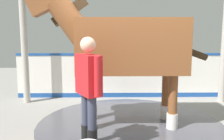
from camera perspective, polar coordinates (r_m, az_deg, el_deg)
ground_plane at (r=4.55m, az=4.80°, el=-13.52°), size 16.00×16.00×0.02m
wet_patch at (r=4.80m, az=4.15°, el=-12.15°), size 3.50×3.50×0.00m
barrier_wall at (r=6.57m, az=2.69°, el=-1.60°), size 0.14×5.62×1.18m
roof_post_near at (r=6.31m, az=-19.66°, el=6.58°), size 0.16×0.16×3.08m
horse at (r=4.50m, az=2.90°, el=5.37°), size 0.98×3.27×2.53m
handler at (r=3.58m, az=-5.46°, el=-3.62°), size 0.59×0.43×1.64m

